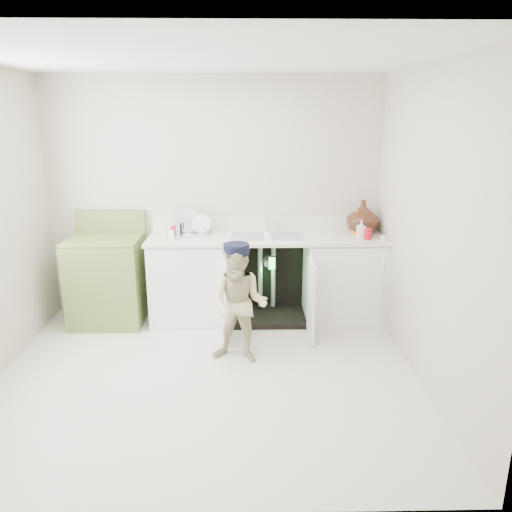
{
  "coord_description": "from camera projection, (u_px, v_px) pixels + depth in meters",
  "views": [
    {
      "loc": [
        0.33,
        -3.75,
        2.13
      ],
      "look_at": [
        0.42,
        0.7,
        0.84
      ],
      "focal_mm": 35.0,
      "sensor_mm": 36.0,
      "label": 1
    }
  ],
  "objects": [
    {
      "name": "ground",
      "position": [
        207.0,
        376.0,
        4.18
      ],
      "size": [
        3.5,
        3.5,
        0.0
      ],
      "primitive_type": "plane",
      "color": "beige",
      "rests_on": "ground"
    },
    {
      "name": "repair_worker",
      "position": [
        239.0,
        304.0,
        4.31
      ],
      "size": [
        0.64,
        0.85,
        1.06
      ],
      "rotation": [
        0.0,
        0.0,
        -0.26
      ],
      "color": "beige",
      "rests_on": "ground"
    },
    {
      "name": "room_shell",
      "position": [
        203.0,
        231.0,
        3.84
      ],
      "size": [
        6.0,
        5.5,
        1.26
      ],
      "color": "beige",
      "rests_on": "ground"
    },
    {
      "name": "counter_run",
      "position": [
        271.0,
        276.0,
        5.23
      ],
      "size": [
        2.44,
        1.02,
        1.25
      ],
      "color": "white",
      "rests_on": "ground"
    },
    {
      "name": "avocado_stove",
      "position": [
        108.0,
        278.0,
        5.17
      ],
      "size": [
        0.73,
        0.65,
        1.13
      ],
      "color": "olive",
      "rests_on": "ground"
    }
  ]
}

